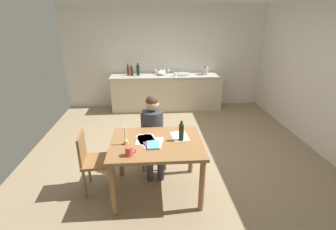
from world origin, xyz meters
name	(u,v)px	position (x,y,z in m)	size (l,w,h in m)	color
ground_plane	(175,152)	(0.00, 0.00, -0.02)	(5.20, 5.20, 0.04)	#937F60
wall_back	(166,57)	(0.00, 2.60, 1.30)	(5.20, 0.12, 2.60)	silver
wall_right	(329,78)	(2.60, 0.00, 1.30)	(0.12, 5.20, 2.60)	silver
kitchen_counter	(167,92)	(0.00, 2.24, 0.45)	(2.82, 0.64, 0.90)	beige
dining_table	(156,150)	(-0.35, -1.07, 0.65)	(1.18, 0.93, 0.76)	olive
chair_at_table	(153,137)	(-0.39, -0.36, 0.47)	(0.42, 0.42, 0.85)	olive
person_seated	(153,129)	(-0.39, -0.51, 0.68)	(0.34, 0.60, 1.19)	#333842
chair_side_empty	(93,160)	(-1.20, -0.98, 0.48)	(0.43, 0.43, 0.86)	olive
coffee_mug	(129,151)	(-0.67, -1.37, 0.81)	(0.13, 0.09, 0.11)	#D84C3F
candlestick	(126,140)	(-0.73, -1.10, 0.82)	(0.06, 0.06, 0.24)	gold
book_magazine	(153,145)	(-0.39, -1.17, 0.77)	(0.15, 0.21, 0.02)	#55A7BC
book_cookery	(151,144)	(-0.42, -1.13, 0.77)	(0.16, 0.16, 0.02)	#743464
paper_letter	(145,139)	(-0.50, -0.98, 0.76)	(0.21, 0.30, 0.00)	white
paper_bill	(154,142)	(-0.38, -1.08, 0.76)	(0.21, 0.30, 0.00)	white
paper_envelope	(146,139)	(-0.48, -0.99, 0.76)	(0.21, 0.30, 0.00)	white
paper_receipt	(180,136)	(-0.03, -0.93, 0.76)	(0.21, 0.30, 0.00)	white
wine_bottle_on_table	(181,132)	(-0.03, -1.04, 0.87)	(0.07, 0.07, 0.27)	black
sink_unit	(183,74)	(0.42, 2.24, 0.92)	(0.36, 0.36, 0.24)	#B2B7BC
bottle_oil	(128,70)	(-0.97, 2.31, 1.02)	(0.06, 0.06, 0.29)	#593319
bottle_vinegar	(132,71)	(-0.88, 2.28, 1.01)	(0.08, 0.08, 0.26)	#593319
bottle_wine_red	(138,70)	(-0.72, 2.25, 1.03)	(0.08, 0.08, 0.31)	black
mixing_bowl	(161,73)	(-0.14, 2.27, 0.95)	(0.24, 0.24, 0.11)	white
stovetop_kettle	(205,71)	(0.97, 2.24, 1.00)	(0.18, 0.18, 0.22)	#B7BABF
wine_glass_near_sink	(168,70)	(0.06, 2.39, 1.01)	(0.07, 0.07, 0.15)	silver
wine_glass_by_kettle	(164,70)	(-0.06, 2.39, 1.01)	(0.07, 0.07, 0.15)	silver
wine_glass_back_left	(161,70)	(-0.14, 2.39, 1.01)	(0.07, 0.07, 0.15)	silver
wine_glass_back_right	(156,70)	(-0.27, 2.39, 1.01)	(0.07, 0.07, 0.15)	silver
teacup_on_counter	(175,74)	(0.21, 2.09, 0.95)	(0.11, 0.07, 0.09)	white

